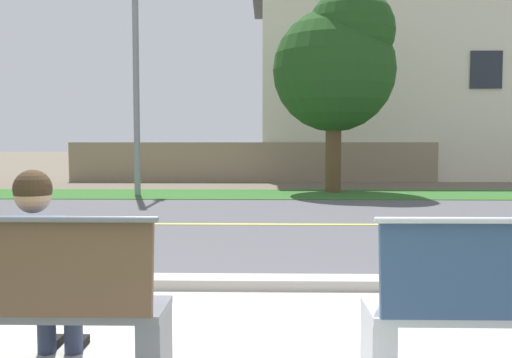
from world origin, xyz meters
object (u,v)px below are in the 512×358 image
at_px(bench_left, 16,308).
at_px(seated_person_blue, 41,263).
at_px(streetlamp, 138,52).
at_px(shade_tree_left, 338,61).

relative_size(bench_left, seated_person_blue, 1.38).
height_order(streetlamp, shade_tree_left, streetlamp).
distance_m(streetlamp, shade_tree_left, 5.43).
relative_size(bench_left, streetlamp, 0.26).
height_order(seated_person_blue, shade_tree_left, shade_tree_left).
distance_m(bench_left, streetlamp, 12.25).
bearing_deg(bench_left, seated_person_blue, 63.45).
bearing_deg(bench_left, shade_tree_left, 74.74).
height_order(bench_left, streetlamp, streetlamp).
bearing_deg(streetlamp, seated_person_blue, -79.84).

